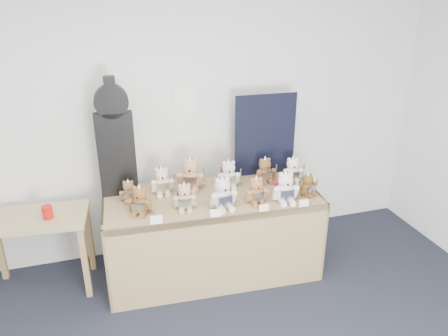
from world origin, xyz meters
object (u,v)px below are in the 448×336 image
object	(u,v)px
teddy_front_far_right	(285,188)
teddy_back_left	(162,181)
side_table	(36,229)
teddy_back_right	(265,171)
teddy_front_centre	(223,194)
teddy_back_end	(292,170)
teddy_back_centre_left	(191,175)
teddy_back_centre_right	(229,175)
guitar_case	(115,139)
teddy_front_far_left	(140,201)
teddy_front_right	(256,191)
teddy_front_left	(185,197)
teddy_front_end	(308,185)
teddy_back_far_left	(129,192)
red_cup	(47,212)
display_table	(214,216)

from	to	relation	value
teddy_front_far_right	teddy_back_left	bearing A→B (deg)	162.61
side_table	teddy_back_right	xyz separation A→B (m)	(2.06, -0.05, 0.30)
teddy_front_centre	teddy_back_end	distance (m)	0.85
teddy_front_centre	teddy_back_end	world-z (taller)	teddy_front_centre
teddy_back_centre_left	teddy_back_centre_right	distance (m)	0.35
side_table	guitar_case	xyz separation A→B (m)	(0.73, 0.09, 0.71)
teddy_back_end	teddy_front_far_left	bearing A→B (deg)	-161.83
teddy_back_right	teddy_front_centre	bearing A→B (deg)	-145.44
teddy_back_left	teddy_front_right	bearing A→B (deg)	-26.80
teddy_back_end	teddy_front_left	bearing A→B (deg)	-157.73
teddy_front_far_right	teddy_front_end	xyz separation A→B (m)	(0.24, 0.05, -0.03)
teddy_front_centre	teddy_front_left	bearing A→B (deg)	161.96
side_table	teddy_front_right	xyz separation A→B (m)	(1.83, -0.43, 0.30)
guitar_case	teddy_front_end	distance (m)	1.72
teddy_front_left	teddy_back_left	world-z (taller)	teddy_back_left
teddy_front_left	teddy_back_centre_left	xyz separation A→B (m)	(0.13, 0.36, 0.03)
teddy_front_centre	teddy_back_centre_left	xyz separation A→B (m)	(-0.17, 0.43, 0.01)
teddy_front_left	teddy_back_far_left	size ratio (longest dim) A/B	1.17
teddy_front_right	teddy_back_right	distance (m)	0.44
teddy_front_centre	teddy_back_far_left	xyz separation A→B (m)	(-0.74, 0.34, -0.04)
teddy_front_end	teddy_back_right	distance (m)	0.45
red_cup	teddy_back_left	distance (m)	0.98
teddy_back_centre_left	guitar_case	bearing A→B (deg)	-169.36
side_table	teddy_front_left	xyz separation A→B (m)	(1.23, -0.35, 0.30)
teddy_front_left	teddy_back_centre_right	distance (m)	0.57
display_table	teddy_back_right	size ratio (longest dim) A/B	7.22
guitar_case	red_cup	distance (m)	0.82
teddy_back_end	teddy_back_far_left	size ratio (longest dim) A/B	1.22
teddy_front_left	teddy_front_end	distance (m)	1.10
display_table	teddy_front_right	world-z (taller)	teddy_front_right
teddy_back_centre_left	teddy_back_far_left	size ratio (longest dim) A/B	1.54
display_table	teddy_back_centre_right	size ratio (longest dim) A/B	6.76
display_table	teddy_back_end	world-z (taller)	teddy_back_end
red_cup	teddy_back_right	xyz separation A→B (m)	(1.94, 0.02, 0.12)
teddy_front_centre	teddy_front_far_right	world-z (taller)	teddy_front_centre
teddy_front_centre	teddy_front_far_right	bearing A→B (deg)	-8.25
red_cup	teddy_back_centre_left	distance (m)	1.25
teddy_front_left	guitar_case	bearing A→B (deg)	146.09
teddy_front_far_right	teddy_front_centre	bearing A→B (deg)	-176.86
guitar_case	teddy_front_right	size ratio (longest dim) A/B	3.94
teddy_front_centre	teddy_back_centre_left	world-z (taller)	teddy_back_centre_left
teddy_back_centre_left	teddy_back_end	xyz separation A→B (m)	(0.96, -0.12, -0.03)
teddy_back_centre_right	teddy_back_far_left	world-z (taller)	teddy_back_centre_right
display_table	side_table	world-z (taller)	display_table
teddy_front_right	red_cup	bearing A→B (deg)	169.56
teddy_back_centre_left	teddy_back_right	size ratio (longest dim) A/B	1.26
teddy_front_far_left	teddy_front_right	bearing A→B (deg)	17.12
red_cup	teddy_front_far_right	size ratio (longest dim) A/B	0.36
teddy_front_far_left	teddy_front_centre	xyz separation A→B (m)	(0.67, -0.11, 0.02)
red_cup	teddy_back_left	xyz separation A→B (m)	(0.97, 0.05, 0.13)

